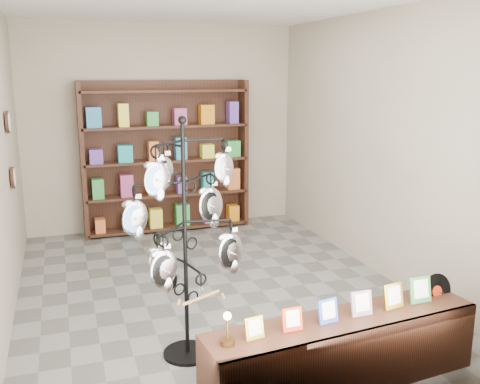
# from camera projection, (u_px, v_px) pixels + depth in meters

# --- Properties ---
(ground) EXTENTS (5.00, 5.00, 0.00)m
(ground) POSITION_uv_depth(u_px,v_px,m) (209.00, 286.00, 5.93)
(ground) COLOR slate
(ground) RESTS_ON ground
(room_envelope) EXTENTS (5.00, 5.00, 5.00)m
(room_envelope) POSITION_uv_depth(u_px,v_px,m) (207.00, 118.00, 5.52)
(room_envelope) COLOR #AB9C89
(room_envelope) RESTS_ON ground
(display_tree) EXTENTS (1.08, 1.08, 2.00)m
(display_tree) POSITION_uv_depth(u_px,v_px,m) (185.00, 222.00, 4.24)
(display_tree) COLOR black
(display_tree) RESTS_ON ground
(front_shelf) EXTENTS (2.21, 0.65, 0.77)m
(front_shelf) POSITION_uv_depth(u_px,v_px,m) (343.00, 351.00, 4.02)
(front_shelf) COLOR black
(front_shelf) RESTS_ON ground
(back_shelving) EXTENTS (2.42, 0.36, 2.20)m
(back_shelving) POSITION_uv_depth(u_px,v_px,m) (167.00, 162.00, 7.82)
(back_shelving) COLOR black
(back_shelving) RESTS_ON ground
(wall_clocks) EXTENTS (0.03, 0.24, 0.84)m
(wall_clocks) POSITION_uv_depth(u_px,v_px,m) (10.00, 150.00, 5.72)
(wall_clocks) COLOR black
(wall_clocks) RESTS_ON ground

